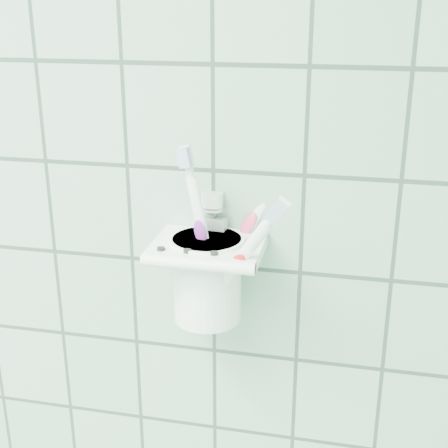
% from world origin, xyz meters
% --- Properties ---
extents(holder_bracket, '(0.13, 0.10, 0.04)m').
position_xyz_m(holder_bracket, '(0.66, 1.15, 1.29)').
color(holder_bracket, white).
rests_on(holder_bracket, wall_back).
extents(cup, '(0.09, 0.09, 0.10)m').
position_xyz_m(cup, '(0.65, 1.16, 1.26)').
color(cup, white).
rests_on(cup, holder_bracket).
extents(toothbrush_pink, '(0.05, 0.02, 0.21)m').
position_xyz_m(toothbrush_pink, '(0.67, 1.15, 1.31)').
color(toothbrush_pink, white).
rests_on(toothbrush_pink, cup).
extents(toothbrush_blue, '(0.10, 0.06, 0.22)m').
position_xyz_m(toothbrush_blue, '(0.65, 1.17, 1.32)').
color(toothbrush_blue, white).
rests_on(toothbrush_blue, cup).
extents(toothbrush_orange, '(0.10, 0.07, 0.20)m').
position_xyz_m(toothbrush_orange, '(0.65, 1.15, 1.32)').
color(toothbrush_orange, white).
rests_on(toothbrush_orange, cup).
extents(toothpaste_tube, '(0.04, 0.04, 0.14)m').
position_xyz_m(toothpaste_tube, '(0.65, 1.18, 1.29)').
color(toothpaste_tube, silver).
rests_on(toothpaste_tube, cup).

